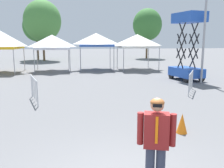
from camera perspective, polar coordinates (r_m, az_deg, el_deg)
canopy_tent_center at (r=22.09m, az=-13.74°, el=9.43°), size 3.22×3.22×3.14m
canopy_tent_left_of_center at (r=22.63m, az=-3.71°, el=10.20°), size 3.05×3.05×3.31m
canopy_tent_right_of_center at (r=22.60m, az=5.89°, el=9.87°), size 3.35×3.35×3.19m
scissor_lift at (r=17.43m, az=16.96°, el=5.22°), size 1.87×2.55×4.47m
person_foreground at (r=4.35m, az=10.18°, el=-12.83°), size 0.63×0.35×1.78m
tree_behind_tents_center at (r=36.72m, az=8.19°, el=13.46°), size 4.15×4.15×7.12m
tree_behind_tents_right at (r=35.20m, az=-17.13°, el=12.65°), size 3.61×3.61×6.45m
tree_behind_tents_left at (r=33.39m, az=-15.86°, el=13.92°), size 4.72×4.72×7.67m
crowd_barrier_mid_lot at (r=11.40m, az=-17.64°, el=-0.18°), size 0.66×2.02×1.08m
crowd_barrier_near_person at (r=13.34m, az=17.86°, el=1.27°), size 1.09×1.85×1.08m
traffic_cone_lot_center at (r=7.61m, az=15.94°, el=-8.77°), size 0.32×0.32×0.59m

